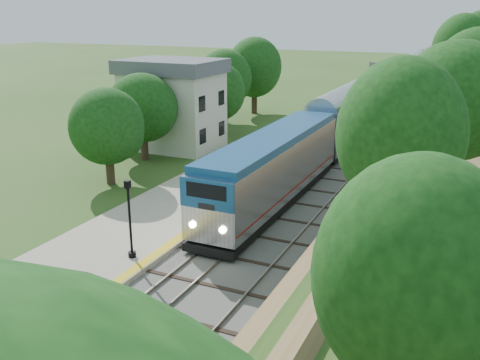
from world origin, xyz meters
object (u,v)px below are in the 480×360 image
at_px(station_building, 173,103).
at_px(signal_gantry, 404,75).
at_px(signal_farside, 386,145).
at_px(train, 388,91).
at_px(lamppost_far, 130,224).

xyz_separation_m(station_building, signal_gantry, (16.47, 24.99, 0.73)).
relative_size(signal_gantry, signal_farside, 1.43).
relative_size(train, lamppost_far, 25.17).
height_order(station_building, signal_gantry, station_building).
bearing_deg(train, lamppost_far, -93.65).
bearing_deg(signal_farside, station_building, 162.09).
bearing_deg(signal_gantry, station_building, -123.38).
relative_size(train, signal_farside, 17.00).
xyz_separation_m(lamppost_far, signal_farside, (9.44, 14.94, 1.56)).
height_order(train, signal_farside, signal_farside).
xyz_separation_m(train, lamppost_far, (-3.24, -50.92, -0.12)).
relative_size(lamppost_far, signal_farside, 0.68).
height_order(lamppost_far, signal_farside, signal_farside).
xyz_separation_m(station_building, signal_farside, (20.20, -6.53, -0.37)).
height_order(signal_gantry, signal_farside, signal_gantry).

